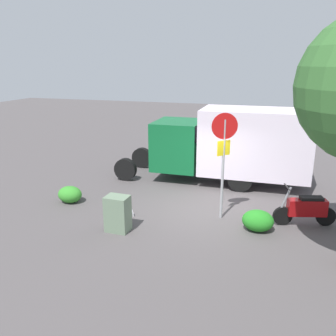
# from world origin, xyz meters

# --- Properties ---
(ground_plane) EXTENTS (60.00, 60.00, 0.00)m
(ground_plane) POSITION_xyz_m (0.00, 0.00, 0.00)
(ground_plane) COLOR #4D4849
(box_truck_near) EXTENTS (7.48, 2.31, 2.92)m
(box_truck_near) POSITION_xyz_m (-0.35, -3.04, 1.61)
(box_truck_near) COLOR black
(box_truck_near) RESTS_ON ground
(motorcycle) EXTENTS (1.77, 0.74, 1.20)m
(motorcycle) POSITION_xyz_m (-3.06, 0.22, 0.52)
(motorcycle) COLOR black
(motorcycle) RESTS_ON ground
(stop_sign) EXTENTS (0.71, 0.33, 3.23)m
(stop_sign) POSITION_xyz_m (-0.62, 0.47, 2.15)
(stop_sign) COLOR #9E9EA3
(stop_sign) RESTS_ON ground
(utility_cabinet) EXTENTS (0.66, 0.50, 1.03)m
(utility_cabinet) POSITION_xyz_m (2.02, 2.18, 0.52)
(utility_cabinet) COLOR slate
(utility_cabinet) RESTS_ON ground
(bike_rack_hoop) EXTENTS (0.85, 0.17, 0.85)m
(bike_rack_hoop) POSITION_xyz_m (2.37, 1.12, 0.00)
(bike_rack_hoop) COLOR #B7B7BC
(bike_rack_hoop) RESTS_ON ground
(shrub_near_sign) EXTENTS (0.88, 0.72, 0.60)m
(shrub_near_sign) POSITION_xyz_m (-1.76, 1.00, 0.30)
(shrub_near_sign) COLOR #248021
(shrub_near_sign) RESTS_ON ground
(shrub_by_tree) EXTENTS (0.83, 0.68, 0.56)m
(shrub_by_tree) POSITION_xyz_m (4.49, 0.74, 0.28)
(shrub_by_tree) COLOR #348A2A
(shrub_by_tree) RESTS_ON ground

